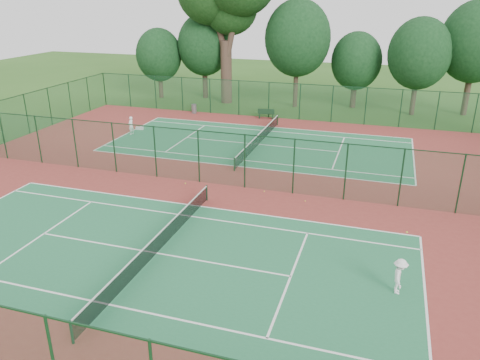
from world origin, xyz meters
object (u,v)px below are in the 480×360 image
trash_bin (194,109)px  kit_bag (140,128)px  bench (266,114)px  player_near (399,276)px  player_far (131,125)px

trash_bin → kit_bag: (-2.23, -7.32, -0.34)m
trash_bin → bench: 7.61m
player_near → player_far: 28.15m
player_near → bench: size_ratio=0.92×
player_far → kit_bag: 1.66m
player_far → kit_bag: bearing=-173.3°
bench → kit_bag: 12.27m
trash_bin → kit_bag: bearing=-106.9°
trash_bin → bench: size_ratio=0.56×
player_far → bench: (9.77, 8.85, -0.27)m
player_near → kit_bag: player_near is taller
trash_bin → player_near: bearing=-52.6°
player_near → bench: (-12.41, 26.18, -0.26)m
player_near → player_far: bearing=51.4°
player_far → trash_bin: size_ratio=1.68×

